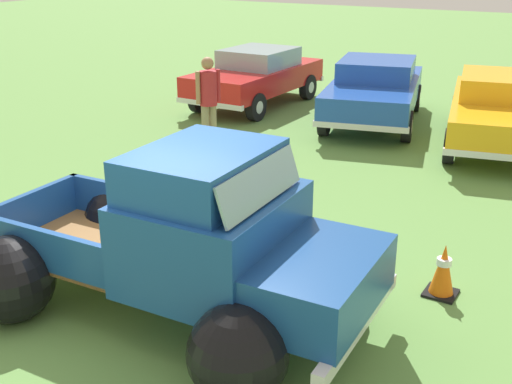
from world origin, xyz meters
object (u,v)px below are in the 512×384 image
object	(u,v)px
vintage_pickup_truck	(193,253)
lane_cone_0	(443,270)
show_car_2	(498,108)
show_car_1	(375,88)
lane_cone_1	(150,170)
show_car_0	(256,75)
spectator_1	(208,97)

from	to	relation	value
vintage_pickup_truck	lane_cone_0	xyz separation A→B (m)	(2.16, 1.85, -0.45)
lane_cone_0	show_car_2	bearing A→B (deg)	96.94
show_car_1	lane_cone_1	bearing A→B (deg)	-28.79
show_car_2	show_car_1	bearing A→B (deg)	-112.56
vintage_pickup_truck	lane_cone_0	world-z (taller)	vintage_pickup_truck
vintage_pickup_truck	show_car_0	xyz separation A→B (m)	(-4.66, 8.99, 0.02)
show_car_1	lane_cone_0	bearing A→B (deg)	12.60
show_car_0	lane_cone_1	xyz separation A→B (m)	(1.65, -6.15, -0.47)
show_car_1	lane_cone_0	distance (m)	7.97
show_car_2	spectator_1	xyz separation A→B (m)	(-4.84, -3.21, 0.27)
show_car_2	spectator_1	bearing A→B (deg)	-68.86
show_car_0	show_car_2	size ratio (longest dim) A/B	0.87
vintage_pickup_truck	show_car_1	bearing A→B (deg)	96.36
show_car_2	lane_cone_0	xyz separation A→B (m)	(0.80, -6.58, -0.47)
vintage_pickup_truck	lane_cone_1	xyz separation A→B (m)	(-3.01, 2.84, -0.45)
vintage_pickup_truck	show_car_1	xyz separation A→B (m)	(-1.45, 8.93, 0.03)
vintage_pickup_truck	show_car_1	world-z (taller)	vintage_pickup_truck
show_car_1	spectator_1	xyz separation A→B (m)	(-2.02, -3.71, 0.27)
show_car_0	show_car_2	world-z (taller)	same
show_car_0	lane_cone_0	size ratio (longest dim) A/B	6.73
lane_cone_1	show_car_0	bearing A→B (deg)	104.98
show_car_1	show_car_2	world-z (taller)	same
spectator_1	show_car_0	bearing A→B (deg)	-45.30
lane_cone_0	lane_cone_1	distance (m)	5.27
spectator_1	lane_cone_1	world-z (taller)	spectator_1
show_car_1	lane_cone_1	xyz separation A→B (m)	(-1.56, -6.10, -0.47)
show_car_1	show_car_2	xyz separation A→B (m)	(2.81, -0.50, -0.00)
vintage_pickup_truck	show_car_1	distance (m)	9.05
show_car_0	lane_cone_1	bearing A→B (deg)	14.77
vintage_pickup_truck	show_car_0	size ratio (longest dim) A/B	1.11
show_car_1	vintage_pickup_truck	bearing A→B (deg)	-5.18
vintage_pickup_truck	lane_cone_1	world-z (taller)	vintage_pickup_truck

